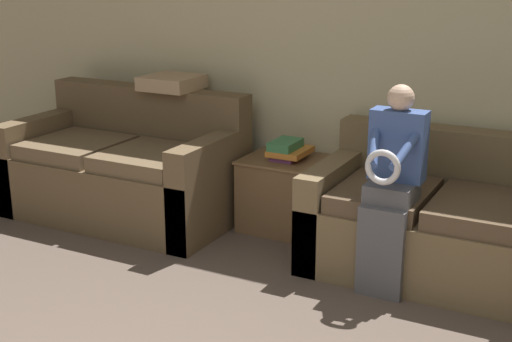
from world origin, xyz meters
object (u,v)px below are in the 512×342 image
(throw_pillow, at_px, (172,82))
(side_shelf, at_px, (287,193))
(book_stack, at_px, (288,150))
(couch_main, at_px, (484,231))
(couch_side, at_px, (126,172))
(child_left_seated, at_px, (391,183))

(throw_pillow, bearing_deg, side_shelf, -0.57)
(book_stack, xyz_separation_m, throw_pillow, (-0.96, 0.01, 0.40))
(couch_main, height_order, couch_side, couch_side)
(child_left_seated, relative_size, side_shelf, 1.98)
(side_shelf, relative_size, throw_pillow, 1.53)
(child_left_seated, height_order, book_stack, child_left_seated)
(book_stack, bearing_deg, side_shelf, -125.21)
(couch_side, distance_m, book_stack, 1.24)
(child_left_seated, relative_size, book_stack, 3.85)
(couch_side, bearing_deg, side_shelf, 14.51)
(book_stack, height_order, throw_pillow, throw_pillow)
(child_left_seated, height_order, throw_pillow, child_left_seated)
(book_stack, bearing_deg, throw_pillow, 179.49)
(couch_main, distance_m, couch_side, 2.58)
(couch_main, relative_size, couch_side, 1.22)
(side_shelf, bearing_deg, child_left_seated, -32.45)
(couch_side, height_order, book_stack, couch_side)
(book_stack, distance_m, throw_pillow, 1.04)
(couch_side, bearing_deg, throw_pillow, 54.95)
(couch_main, distance_m, throw_pillow, 2.46)
(child_left_seated, bearing_deg, side_shelf, 147.55)
(couch_main, distance_m, side_shelf, 1.41)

